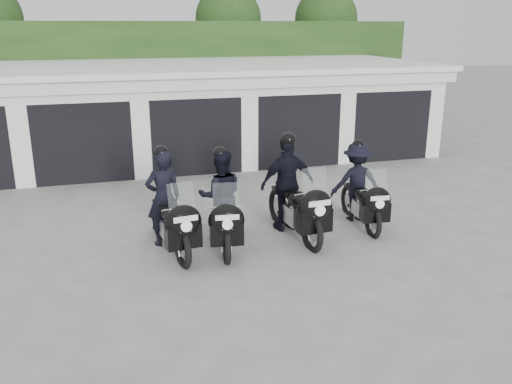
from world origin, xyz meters
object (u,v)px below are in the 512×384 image
object	(u,v)px
police_bike_b	(222,203)
police_bike_d	(359,187)
police_bike_c	(291,191)
police_bike_a	(169,210)

from	to	relation	value
police_bike_b	police_bike_d	distance (m)	3.14
police_bike_c	police_bike_d	size ratio (longest dim) A/B	1.15
police_bike_a	police_bike_b	distance (m)	1.04
police_bike_a	police_bike_d	xyz separation A→B (m)	(4.17, 0.39, -0.02)
police_bike_c	police_bike_d	distance (m)	1.64
police_bike_a	police_bike_b	bearing A→B (deg)	-6.25
police_bike_b	police_bike_a	bearing A→B (deg)	-169.56
police_bike_d	police_bike_a	bearing A→B (deg)	-169.93
police_bike_b	police_bike_d	world-z (taller)	police_bike_b
police_bike_a	police_bike_d	distance (m)	4.18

